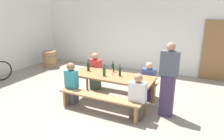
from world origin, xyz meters
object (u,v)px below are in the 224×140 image
(wine_barrel, at_px, (50,59))
(wine_bottle_3, at_px, (113,68))
(tasting_table, at_px, (112,78))
(seated_guest_far_1, at_px, (148,82))
(wine_bottle_1, at_px, (104,72))
(seated_guest_near_1, at_px, (137,98))
(bench_far, at_px, (122,81))
(wine_bottle_2, at_px, (120,72))
(wine_bottle_0, at_px, (88,67))
(wine_glass_1, at_px, (112,70))
(wooden_door, at_px, (216,51))
(seated_guest_far_0, at_px, (95,72))
(bench_near, at_px, (99,99))
(standing_host, at_px, (168,81))
(wine_glass_0, at_px, (94,66))
(seated_guest_near_0, at_px, (72,84))

(wine_barrel, bearing_deg, wine_bottle_3, -22.29)
(tasting_table, relative_size, wine_bottle_3, 7.06)
(seated_guest_far_1, bearing_deg, tasting_table, -55.58)
(wine_bottle_1, bearing_deg, seated_guest_near_1, -22.03)
(seated_guest_far_1, bearing_deg, wine_barrel, -105.23)
(bench_far, height_order, wine_bottle_2, wine_bottle_2)
(wine_bottle_0, distance_m, wine_glass_1, 0.74)
(wine_barrel, bearing_deg, wine_bottle_1, -28.07)
(wine_glass_1, bearing_deg, wine_barrel, 155.53)
(wooden_door, relative_size, wine_bottle_2, 6.78)
(wine_barrel, bearing_deg, tasting_table, -25.47)
(wine_glass_1, height_order, seated_guest_far_0, seated_guest_far_0)
(bench_near, bearing_deg, standing_host, 22.69)
(wooden_door, bearing_deg, seated_guest_far_1, -122.08)
(seated_guest_far_1, bearing_deg, wine_glass_1, -61.88)
(wine_glass_0, distance_m, wine_barrel, 3.65)
(wine_bottle_2, xyz_separation_m, seated_guest_near_0, (-1.11, -0.63, -0.32))
(wine_bottle_3, bearing_deg, wine_glass_0, -175.86)
(wooden_door, distance_m, wine_bottle_3, 3.86)
(wine_glass_0, xyz_separation_m, seated_guest_far_1, (1.56, 0.31, -0.34))
(wine_bottle_0, bearing_deg, bench_far, 39.92)
(tasting_table, xyz_separation_m, seated_guest_near_1, (0.92, -0.58, -0.16))
(seated_guest_near_0, relative_size, seated_guest_far_0, 0.97)
(wooden_door, relative_size, tasting_table, 0.93)
(wine_bottle_2, height_order, seated_guest_near_0, seated_guest_near_0)
(wine_bottle_2, distance_m, wine_bottle_3, 0.42)
(wooden_door, bearing_deg, tasting_table, -127.90)
(wine_bottle_0, bearing_deg, wine_glass_0, 71.70)
(wine_bottle_1, xyz_separation_m, seated_guest_far_1, (1.00, 0.72, -0.36))
(seated_guest_far_0, height_order, wine_barrel, seated_guest_far_0)
(seated_guest_near_0, bearing_deg, wine_glass_0, -12.37)
(seated_guest_near_0, bearing_deg, wooden_door, -41.99)
(seated_guest_far_1, xyz_separation_m, wine_barrel, (-4.79, 1.31, -0.16))
(wine_glass_1, height_order, standing_host, standing_host)
(tasting_table, distance_m, wine_glass_1, 0.22)
(tasting_table, xyz_separation_m, seated_guest_far_0, (-0.87, 0.58, -0.12))
(wine_glass_0, xyz_separation_m, wine_glass_1, (0.67, -0.17, 0.01))
(seated_guest_far_0, distance_m, wine_barrel, 3.35)
(wine_bottle_3, relative_size, seated_guest_far_0, 0.27)
(wine_bottle_1, bearing_deg, wine_glass_1, 63.91)
(seated_guest_near_1, bearing_deg, wooden_door, -22.41)
(wine_bottle_0, bearing_deg, seated_guest_far_1, 17.29)
(wine_bottle_2, height_order, standing_host, standing_host)
(tasting_table, relative_size, wine_bottle_2, 7.27)
(wine_bottle_3, bearing_deg, bench_far, 73.60)
(seated_guest_near_1, relative_size, wine_barrel, 1.58)
(wine_bottle_1, bearing_deg, seated_guest_near_0, -149.39)
(wooden_door, distance_m, wine_bottle_2, 3.85)
(wine_bottle_1, height_order, wine_glass_0, wine_bottle_1)
(wooden_door, bearing_deg, seated_guest_near_1, -112.41)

